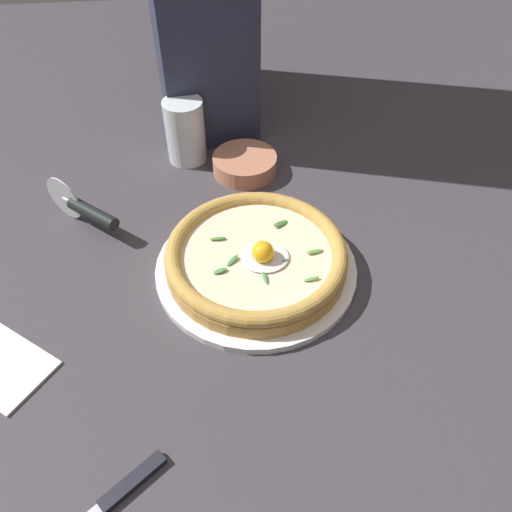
{
  "coord_description": "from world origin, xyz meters",
  "views": [
    {
      "loc": [
        -0.02,
        -0.52,
        0.58
      ],
      "look_at": [
        0.04,
        0.0,
        0.03
      ],
      "focal_mm": 35.17,
      "sensor_mm": 36.0,
      "label": 1
    }
  ],
  "objects_px": {
    "pizza": "(256,256)",
    "pizza_cutter": "(84,209)",
    "table_knife": "(104,506)",
    "side_bowl": "(245,164)",
    "drinking_glass": "(186,135)"
  },
  "relations": [
    {
      "from": "pizza",
      "to": "side_bowl",
      "type": "height_order",
      "value": "pizza"
    },
    {
      "from": "side_bowl",
      "to": "table_knife",
      "type": "distance_m",
      "value": 0.62
    },
    {
      "from": "pizza",
      "to": "pizza_cutter",
      "type": "relative_size",
      "value": 2.15
    },
    {
      "from": "side_bowl",
      "to": "pizza_cutter",
      "type": "xyz_separation_m",
      "value": [
        -0.28,
        -0.13,
        0.02
      ]
    },
    {
      "from": "pizza_cutter",
      "to": "table_knife",
      "type": "xyz_separation_m",
      "value": [
        0.07,
        -0.46,
        -0.04
      ]
    },
    {
      "from": "table_knife",
      "to": "drinking_glass",
      "type": "xyz_separation_m",
      "value": [
        0.1,
        0.64,
        0.05
      ]
    },
    {
      "from": "pizza",
      "to": "pizza_cutter",
      "type": "distance_m",
      "value": 0.3
    },
    {
      "from": "side_bowl",
      "to": "drinking_glass",
      "type": "relative_size",
      "value": 1.0
    },
    {
      "from": "pizza_cutter",
      "to": "table_knife",
      "type": "height_order",
      "value": "pizza_cutter"
    },
    {
      "from": "side_bowl",
      "to": "pizza_cutter",
      "type": "relative_size",
      "value": 0.94
    },
    {
      "from": "pizza",
      "to": "table_knife",
      "type": "xyz_separation_m",
      "value": [
        -0.2,
        -0.33,
        -0.03
      ]
    },
    {
      "from": "pizza_cutter",
      "to": "drinking_glass",
      "type": "distance_m",
      "value": 0.25
    },
    {
      "from": "pizza_cutter",
      "to": "drinking_glass",
      "type": "relative_size",
      "value": 1.06
    },
    {
      "from": "side_bowl",
      "to": "drinking_glass",
      "type": "bearing_deg",
      "value": 152.29
    },
    {
      "from": "table_knife",
      "to": "drinking_glass",
      "type": "height_order",
      "value": "drinking_glass"
    }
  ]
}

